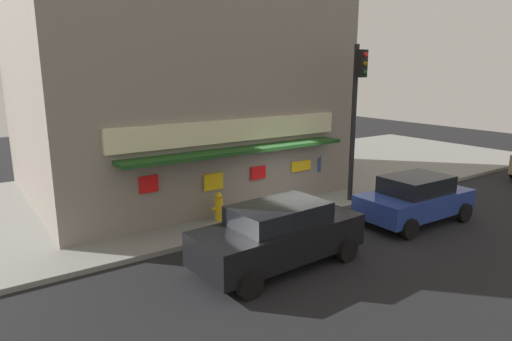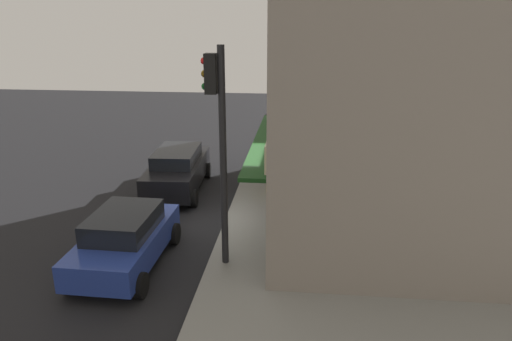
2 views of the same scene
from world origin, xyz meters
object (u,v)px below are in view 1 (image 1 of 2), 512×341
object	(u,v)px
pedestrian	(315,169)
parked_car_blue	(415,198)
traffic_light	(356,104)
potted_plant_by_doorway	(177,197)
parked_car_black	(279,234)
fire_hydrant	(219,207)
trash_can	(155,211)

from	to	relation	value
pedestrian	parked_car_blue	world-z (taller)	pedestrian
traffic_light	pedestrian	distance (m)	3.08
traffic_light	potted_plant_by_doorway	bearing A→B (deg)	157.72
potted_plant_by_doorway	parked_car_black	distance (m)	5.19
fire_hydrant	potted_plant_by_doorway	bearing A→B (deg)	116.11
pedestrian	potted_plant_by_doorway	xyz separation A→B (m)	(-5.51, 0.96, -0.47)
traffic_light	parked_car_blue	bearing A→B (deg)	-85.28
potted_plant_by_doorway	fire_hydrant	bearing A→B (deg)	-63.89
fire_hydrant	pedestrian	bearing A→B (deg)	7.30
fire_hydrant	trash_can	xyz separation A→B (m)	(-1.89, 0.79, -0.00)
fire_hydrant	parked_car_black	bearing A→B (deg)	-95.05
potted_plant_by_doorway	parked_car_black	xyz separation A→B (m)	(0.45, -5.16, 0.19)
trash_can	parked_car_blue	bearing A→B (deg)	-30.16
pedestrian	potted_plant_by_doorway	size ratio (longest dim) A/B	1.88
trash_can	fire_hydrant	bearing A→B (deg)	-22.60
parked_car_black	pedestrian	bearing A→B (deg)	39.73
traffic_light	parked_car_blue	size ratio (longest dim) A/B	1.41
traffic_light	fire_hydrant	xyz separation A→B (m)	(-5.26, 0.90, -3.18)
traffic_light	parked_car_black	world-z (taller)	traffic_light
traffic_light	parked_car_black	bearing A→B (deg)	-154.21
fire_hydrant	pedestrian	size ratio (longest dim) A/B	0.52
traffic_light	fire_hydrant	world-z (taller)	traffic_light
traffic_light	fire_hydrant	bearing A→B (deg)	170.24
fire_hydrant	parked_car_black	size ratio (longest dim) A/B	0.20
parked_car_blue	parked_car_black	size ratio (longest dim) A/B	0.87
traffic_light	fire_hydrant	distance (m)	6.21
fire_hydrant	parked_car_black	xyz separation A→B (m)	(-0.32, -3.60, 0.26)
fire_hydrant	parked_car_blue	bearing A→B (deg)	-32.54
parked_car_blue	parked_car_black	bearing A→B (deg)	-178.93
pedestrian	parked_car_black	distance (m)	6.59
traffic_light	pedestrian	xyz separation A→B (m)	(-0.51, 1.51, -2.64)
traffic_light	parked_car_blue	world-z (taller)	traffic_light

